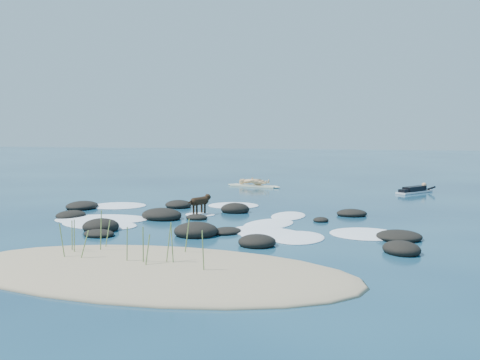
% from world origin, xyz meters
% --- Properties ---
extents(ground, '(160.00, 160.00, 0.00)m').
position_xyz_m(ground, '(0.00, 0.00, 0.00)').
color(ground, '#0A2642').
rests_on(ground, ground).
extents(sand_dune, '(9.00, 4.40, 0.60)m').
position_xyz_m(sand_dune, '(0.00, -8.20, 0.00)').
color(sand_dune, '#9E8966').
rests_on(sand_dune, ground).
extents(dune_grass, '(3.62, 1.79, 1.07)m').
position_xyz_m(dune_grass, '(-0.61, -8.13, 0.57)').
color(dune_grass, olive).
rests_on(dune_grass, ground).
extents(reef_rocks, '(13.54, 7.63, 0.51)m').
position_xyz_m(reef_rocks, '(-1.29, -2.13, 0.10)').
color(reef_rocks, black).
rests_on(reef_rocks, ground).
extents(breaking_foam, '(12.43, 8.01, 0.12)m').
position_xyz_m(breaking_foam, '(-0.98, -1.71, 0.01)').
color(breaking_foam, white).
rests_on(breaking_foam, ground).
extents(standing_surfer_rig, '(3.23, 1.25, 1.86)m').
position_xyz_m(standing_surfer_rig, '(-2.46, 9.97, 0.73)').
color(standing_surfer_rig, '#F5F0C4').
rests_on(standing_surfer_rig, ground).
extents(paddling_surfer_rig, '(1.92, 2.39, 0.46)m').
position_xyz_m(paddling_surfer_rig, '(5.96, 9.16, 0.16)').
color(paddling_surfer_rig, silver).
rests_on(paddling_surfer_rig, ground).
extents(dog, '(0.61, 1.14, 0.76)m').
position_xyz_m(dog, '(-1.74, -0.46, 0.51)').
color(dog, black).
rests_on(dog, ground).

